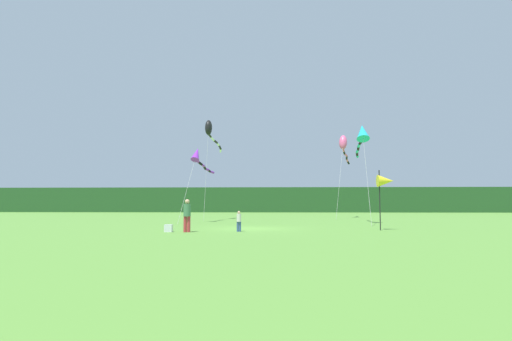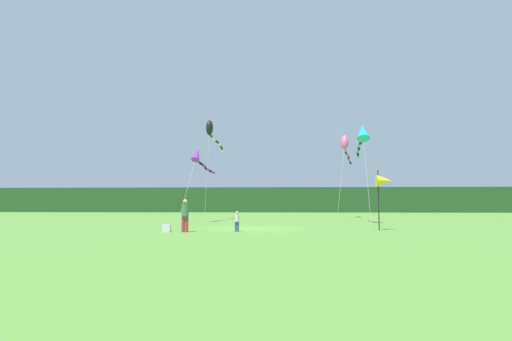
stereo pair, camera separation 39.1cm
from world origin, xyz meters
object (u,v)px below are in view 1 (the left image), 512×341
object	(u,v)px
cooler_box	(169,228)
banner_flag_pole	(385,181)
kite_rainbow	(343,144)
person_child	(239,220)
kite_purple	(198,157)
kite_cyan	(362,134)
person_adult	(187,214)
kite_black	(210,131)

from	to	relation	value
cooler_box	banner_flag_pole	size ratio (longest dim) A/B	0.12
cooler_box	kite_rainbow	xyz separation A→B (m)	(12.86, 21.00, 7.46)
kite_rainbow	person_child	bearing A→B (deg)	-113.97
banner_flag_pole	kite_purple	xyz separation A→B (m)	(-12.55, 9.23, 2.51)
banner_flag_pole	kite_purple	size ratio (longest dim) A/B	0.49
kite_purple	kite_cyan	size ratio (longest dim) A/B	0.91
banner_flag_pole	kite_rainbow	distance (m)	19.68
cooler_box	banner_flag_pole	bearing A→B (deg)	9.27
banner_flag_pole	kite_purple	bearing A→B (deg)	143.67
kite_cyan	kite_purple	bearing A→B (deg)	171.53
kite_rainbow	kite_cyan	world-z (taller)	kite_rainbow
person_adult	person_child	size ratio (longest dim) A/B	1.57
banner_flag_pole	kite_cyan	world-z (taller)	kite_cyan
kite_black	kite_cyan	distance (m)	14.70
person_adult	person_child	world-z (taller)	person_adult
kite_black	kite_rainbow	xyz separation A→B (m)	(13.31, 4.60, -0.73)
cooler_box	banner_flag_pole	distance (m)	12.42
kite_purple	kite_cyan	bearing A→B (deg)	-8.47
person_child	banner_flag_pole	distance (m)	8.68
cooler_box	kite_black	bearing A→B (deg)	91.59
kite_purple	kite_cyan	world-z (taller)	kite_cyan
cooler_box	kite_black	xyz separation A→B (m)	(-0.46, 16.39, 8.19)
person_child	kite_black	xyz separation A→B (m)	(-4.18, 15.95, 7.77)
person_child	banner_flag_pole	bearing A→B (deg)	10.34
kite_cyan	kite_black	bearing A→B (deg)	150.82
person_child	kite_black	bearing A→B (deg)	104.68
kite_purple	kite_cyan	xyz separation A→B (m)	(12.86, -1.91, 1.46)
person_adult	banner_flag_pole	bearing A→B (deg)	10.62
cooler_box	kite_cyan	world-z (taller)	kite_cyan
person_child	kite_rainbow	bearing A→B (deg)	66.03
person_adult	person_child	distance (m)	2.79
kite_black	kite_rainbow	bearing A→B (deg)	19.08
banner_flag_pole	kite_cyan	size ratio (longest dim) A/B	0.45
kite_purple	kite_black	world-z (taller)	kite_black
person_adult	cooler_box	size ratio (longest dim) A/B	4.29
kite_black	person_child	bearing A→B (deg)	-75.32
kite_rainbow	kite_cyan	bearing A→B (deg)	-92.74
kite_black	kite_cyan	xyz separation A→B (m)	(12.75, -7.12, -1.65)
person_child	kite_purple	size ratio (longest dim) A/B	0.16
cooler_box	kite_cyan	xyz separation A→B (m)	(12.29, 9.27, 6.54)
banner_flag_pole	kite_black	bearing A→B (deg)	130.77
cooler_box	kite_purple	distance (m)	12.30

